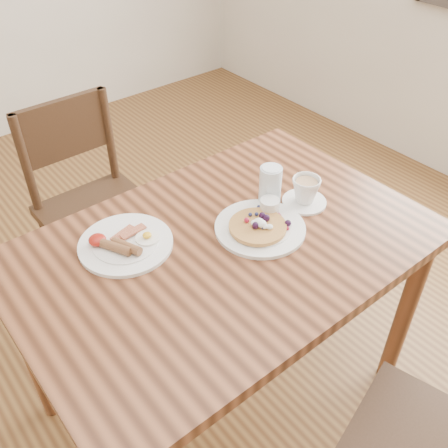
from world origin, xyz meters
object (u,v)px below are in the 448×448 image
Objects in this scene: water_glass at (270,186)px; pancake_plate at (261,225)px; dining_table at (224,268)px; chair_far at (92,200)px; teacup_saucer at (305,192)px; breakfast_plate at (124,243)px.

pancake_plate is at bearing -143.94° from water_glass.
dining_table is 1.36× the size of chair_far.
water_glass is at bearing 14.96° from dining_table.
teacup_saucer reaches higher than pancake_plate.
dining_table is 4.44× the size of breakfast_plate.
chair_far is 3.26× the size of breakfast_plate.
pancake_plate is at bearing -27.59° from breakfast_plate.
breakfast_plate is (-0.16, -0.61, 0.27)m from chair_far.
teacup_saucer reaches higher than dining_table.
water_glass is (0.47, -0.10, 0.05)m from breakfast_plate.
dining_table is 0.29m from water_glass.
chair_far is 0.92m from teacup_saucer.
pancake_plate is 0.20m from teacup_saucer.
dining_table is at bearing -36.13° from breakfast_plate.
chair_far is at bearing 113.14° from water_glass.
breakfast_plate is (-0.35, 0.19, -0.00)m from pancake_plate.
breakfast_plate is at bearing 167.39° from water_glass.
dining_table is at bearing -165.04° from water_glass.
chair_far is at bearing 103.66° from pancake_plate.
water_glass is (0.24, 0.06, 0.16)m from dining_table.
breakfast_plate is 0.48m from water_glass.
chair_far reaches higher than breakfast_plate.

